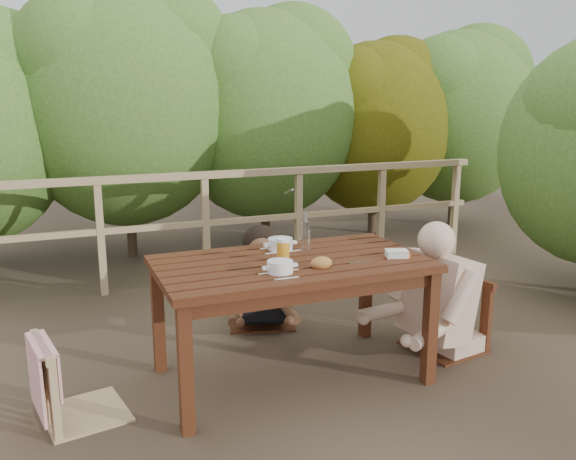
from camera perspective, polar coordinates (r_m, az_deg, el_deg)
name	(u,v)px	position (r m, az deg, el deg)	size (l,w,h in m)	color
ground	(291,376)	(3.71, 0.30, -13.86)	(60.00, 60.00, 0.00)	#4B3A2B
table	(291,321)	(3.56, 0.31, -8.69)	(1.55, 0.87, 0.72)	#38190C
chair_left	(79,340)	(3.31, -19.40, -9.90)	(0.43, 0.43, 0.86)	tan
chair_far	(261,261)	(4.37, -2.63, -2.98)	(0.47, 0.47, 0.95)	#38190C
chair_right	(447,284)	(4.06, 15.06, -5.01)	(0.45, 0.45, 0.90)	#38190C
woman	(260,246)	(4.36, -2.73, -1.51)	(0.47, 0.58, 1.17)	black
diner_right	(454,243)	(4.00, 15.63, -1.19)	(0.59, 0.72, 1.46)	#CFA68D
railing	(206,228)	(5.34, -7.90, 0.18)	(5.60, 0.10, 1.01)	tan
hedge_row	(210,72)	(6.48, -7.47, 14.83)	(6.60, 1.60, 3.80)	#3B5F22
soup_near	(280,268)	(3.20, -0.76, -3.66)	(0.24, 0.24, 0.08)	white
soup_far	(280,245)	(3.66, -0.74, -1.45)	(0.26, 0.26, 0.09)	white
bread_roll	(321,263)	(3.30, 3.23, -3.20)	(0.12, 0.09, 0.07)	#AC652E
beer_glass	(283,251)	(3.40, -0.48, -2.02)	(0.08, 0.08, 0.15)	#C4721A
bottle	(305,234)	(3.58, 1.66, -0.37)	(0.06, 0.06, 0.26)	silver
butter_tub	(397,255)	(3.56, 10.39, -2.35)	(0.13, 0.09, 0.06)	white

